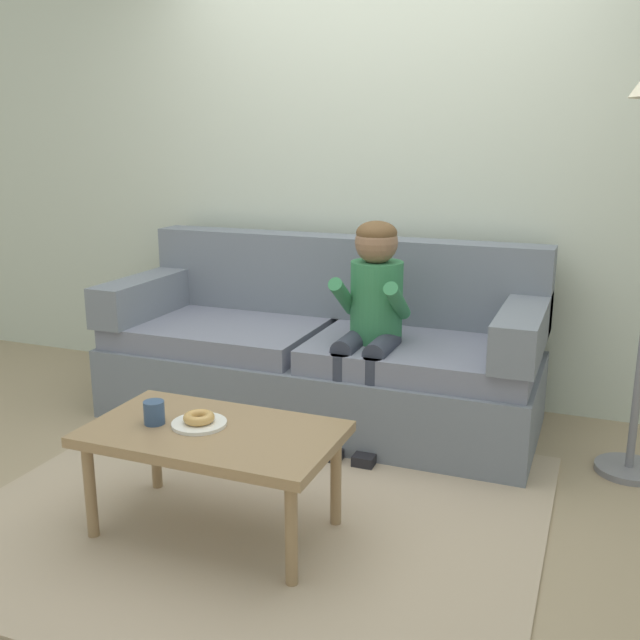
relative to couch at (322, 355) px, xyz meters
name	(u,v)px	position (x,y,z in m)	size (l,w,h in m)	color
ground	(282,486)	(0.15, -0.85, -0.34)	(10.00, 10.00, 0.00)	#9E896B
wall_back	(382,154)	(0.15, 0.55, 1.06)	(8.00, 0.10, 2.80)	beige
area_rug	(257,512)	(0.15, -1.10, -0.34)	(2.25, 1.95, 0.01)	tan
couch	(322,355)	(0.00, 0.00, 0.00)	(2.29, 0.90, 0.95)	slate
coffee_table	(213,441)	(0.06, -1.29, 0.04)	(0.95, 0.55, 0.43)	#937551
person_child	(372,311)	(0.34, -0.21, 0.33)	(0.34, 0.58, 1.10)	#337A4C
plate	(199,424)	(0.00, -1.27, 0.09)	(0.21, 0.21, 0.01)	white
donut	(199,417)	(0.00, -1.27, 0.12)	(0.12, 0.12, 0.04)	tan
mug	(154,412)	(-0.17, -1.32, 0.13)	(0.08, 0.08, 0.09)	#334C72
toy_controller	(145,447)	(-0.63, -0.77, -0.32)	(0.23, 0.09, 0.05)	#339E56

